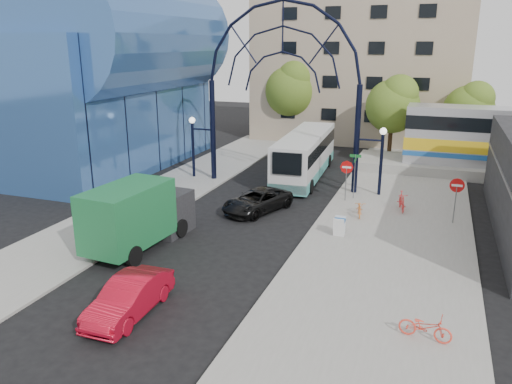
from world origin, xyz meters
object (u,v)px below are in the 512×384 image
at_px(do_not_enter_sign, 457,190).
at_px(green_truck, 140,215).
at_px(stop_sign, 347,171).
at_px(bike_near_b, 402,201).
at_px(black_suv, 257,201).
at_px(tree_north_b, 292,88).
at_px(tree_north_a, 394,103).
at_px(tree_north_c, 470,108).
at_px(red_sedan, 129,297).
at_px(sandwich_board, 339,224).
at_px(bike_far_a, 425,327).
at_px(gateway_arch, 282,57).
at_px(street_name_sign, 355,167).
at_px(bike_near_a, 360,208).
at_px(city_bus, 305,154).

bearing_deg(do_not_enter_sign, green_truck, -149.68).
relative_size(stop_sign, bike_near_b, 1.38).
bearing_deg(black_suv, tree_north_b, 121.47).
height_order(stop_sign, tree_north_a, tree_north_a).
height_order(green_truck, black_suv, green_truck).
height_order(tree_north_c, red_sedan, tree_north_c).
distance_m(stop_sign, sandwich_board, 6.20).
relative_size(stop_sign, green_truck, 0.39).
relative_size(stop_sign, tree_north_b, 0.31).
xyz_separation_m(do_not_enter_sign, tree_north_b, (-14.88, 19.93, 3.29)).
xyz_separation_m(tree_north_a, bike_far_a, (3.88, -28.02, -4.04)).
xyz_separation_m(sandwich_board, green_truck, (-8.78, -4.27, 0.85)).
bearing_deg(tree_north_a, green_truck, -111.02).
bearing_deg(black_suv, gateway_arch, 113.71).
relative_size(street_name_sign, sandwich_board, 2.83).
distance_m(tree_north_c, black_suv, 23.06).
height_order(tree_north_a, bike_near_a, tree_north_a).
xyz_separation_m(gateway_arch, bike_far_a, (10.01, -16.10, -7.99)).
bearing_deg(gateway_arch, black_suv, -86.70).
distance_m(gateway_arch, city_bus, 7.64).
bearing_deg(sandwich_board, tree_north_c, 73.45).
xyz_separation_m(stop_sign, black_suv, (-4.48, -3.54, -1.35)).
bearing_deg(gateway_arch, street_name_sign, -15.07).
distance_m(street_name_sign, black_suv, 6.57).
bearing_deg(sandwich_board, street_name_sign, 93.46).
bearing_deg(red_sedan, do_not_enter_sign, 50.49).
bearing_deg(black_suv, stop_sign, 58.76).
xyz_separation_m(stop_sign, tree_north_c, (7.32, 15.93, 2.28)).
height_order(street_name_sign, tree_north_c, tree_north_c).
distance_m(do_not_enter_sign, tree_north_b, 25.09).
bearing_deg(street_name_sign, bike_near_a, -74.40).
distance_m(street_name_sign, tree_north_c, 16.95).
bearing_deg(red_sedan, bike_near_b, 60.34).
relative_size(gateway_arch, tree_north_a, 1.95).
height_order(stop_sign, bike_near_a, stop_sign).
relative_size(tree_north_b, city_bus, 0.69).
bearing_deg(bike_near_b, green_truck, -152.62).
bearing_deg(red_sedan, green_truck, 117.99).
xyz_separation_m(tree_north_b, tree_north_c, (16.00, -2.00, -0.99)).
distance_m(city_bus, bike_near_b, 9.50).
relative_size(tree_north_a, green_truck, 1.08).
xyz_separation_m(city_bus, bike_far_a, (9.15, -19.27, -1.09)).
relative_size(sandwich_board, black_suv, 0.21).
xyz_separation_m(sandwich_board, city_bus, (-4.74, 11.19, 0.91)).
xyz_separation_m(black_suv, bike_near_b, (7.88, 2.77, 0.02)).
xyz_separation_m(tree_north_b, red_sedan, (3.83, -33.86, -4.58)).
height_order(black_suv, bike_near_b, black_suv).
xyz_separation_m(tree_north_c, green_truck, (-15.31, -26.22, -2.68)).
xyz_separation_m(sandwich_board, bike_near_b, (2.60, 5.25, -0.08)).
distance_m(sandwich_board, tree_north_b, 26.15).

